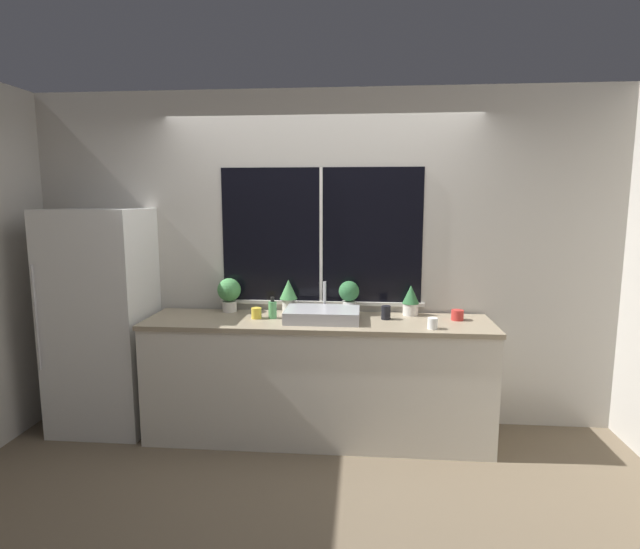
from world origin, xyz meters
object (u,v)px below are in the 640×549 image
potted_plant_far_left (229,292)px  mug_black (386,313)px  potted_plant_center_left (289,294)px  mug_red (457,315)px  mug_white (433,323)px  potted_plant_far_right (411,300)px  refrigerator (102,320)px  potted_plant_center_right (349,295)px  soap_bottle (273,309)px  mug_yellow (256,313)px  sink (322,314)px

potted_plant_far_left → mug_black: size_ratio=2.63×
potted_plant_far_left → mug_black: bearing=-7.2°
potted_plant_center_left → mug_red: size_ratio=2.92×
potted_plant_center_left → mug_white: size_ratio=3.42×
potted_plant_far_right → mug_black: bearing=-141.7°
refrigerator → mug_white: (2.57, -0.23, 0.09)m
potted_plant_center_right → soap_bottle: potted_plant_center_right is taller
potted_plant_center_right → mug_yellow: bearing=-162.9°
soap_bottle → mug_white: size_ratio=2.10×
soap_bottle → mug_black: soap_bottle is taller
potted_plant_far_left → potted_plant_center_right: bearing=0.0°
potted_plant_center_left → soap_bottle: 0.24m
potted_plant_far_right → mug_white: 0.44m
potted_plant_center_left → mug_yellow: potted_plant_center_left is taller
refrigerator → potted_plant_center_right: refrigerator is taller
refrigerator → potted_plant_far_right: refrigerator is taller
refrigerator → mug_black: size_ratio=16.96×
potted_plant_center_right → potted_plant_center_left: bearing=180.0°
sink → mug_yellow: size_ratio=6.68×
potted_plant_center_right → mug_black: (0.29, -0.16, -0.10)m
sink → potted_plant_far_right: bearing=19.1°
sink → soap_bottle: (-0.39, 0.04, 0.02)m
mug_yellow → potted_plant_far_right: bearing=10.3°
potted_plant_center_left → soap_bottle: bearing=-115.5°
potted_plant_far_left → mug_red: bearing=-4.3°
potted_plant_far_right → mug_black: size_ratio=2.30×
potted_plant_center_left → mug_black: 0.80m
mug_white → mug_yellow: size_ratio=0.95×
mug_red → sink: bearing=-174.5°
mug_yellow → mug_black: mug_black is taller
sink → mug_yellow: 0.51m
potted_plant_center_left → potted_plant_far_right: size_ratio=1.13×
potted_plant_center_right → sink: bearing=-129.3°
potted_plant_center_right → mug_black: potted_plant_center_right is taller
sink → potted_plant_center_left: (-0.29, 0.23, 0.11)m
potted_plant_far_left → mug_red: (1.80, -0.14, -0.12)m
refrigerator → potted_plant_far_right: 2.46m
soap_bottle → mug_black: (0.87, 0.04, -0.02)m
mug_red → mug_yellow: size_ratio=1.11×
sink → mug_white: (0.80, -0.18, -0.01)m
potted_plant_far_right → mug_black: potted_plant_far_right is taller
sink → soap_bottle: size_ratio=3.34×
mug_black → potted_plant_far_right: bearing=38.3°
potted_plant_far_left → potted_plant_far_right: 1.46m
potted_plant_center_left → mug_yellow: 0.33m
potted_plant_far_left → potted_plant_far_right: potted_plant_far_left is taller
mug_white → mug_red: size_ratio=0.86×
potted_plant_center_right → mug_black: bearing=-28.9°
potted_plant_center_left → mug_white: (1.09, -0.42, -0.12)m
mug_white → potted_plant_far_right: bearing=105.6°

